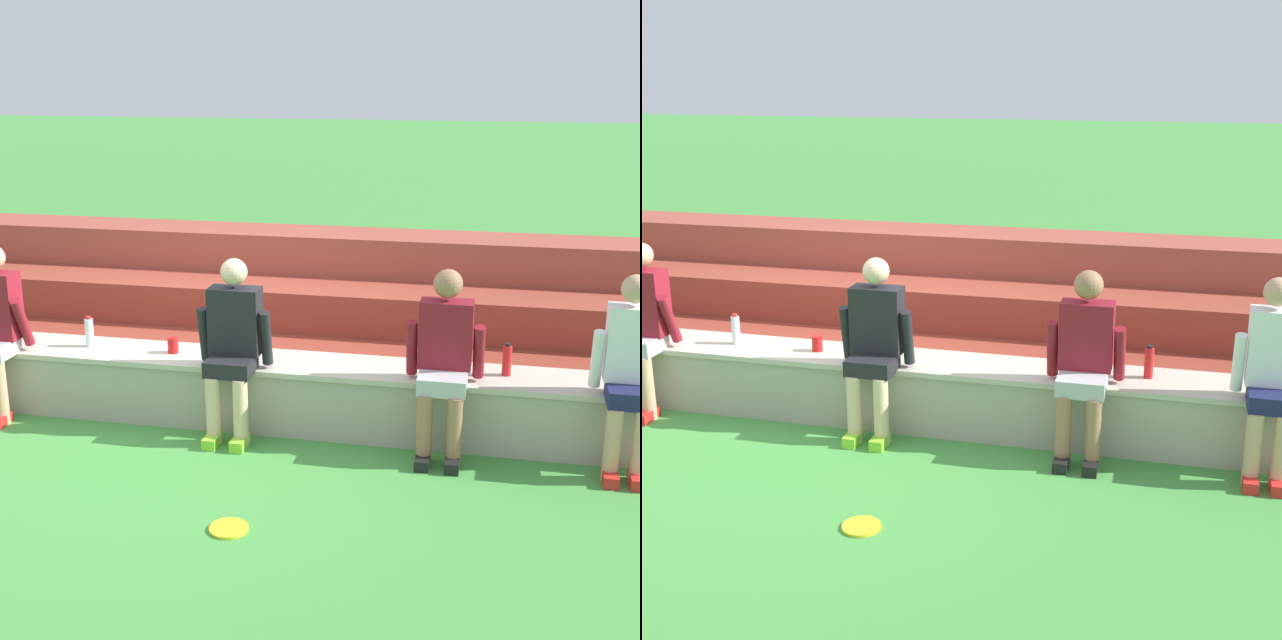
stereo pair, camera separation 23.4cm
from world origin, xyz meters
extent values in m
plane|color=#428E3D|center=(0.00, 0.00, 0.00)|extent=(80.00, 80.00, 0.00)
cube|color=#A8A08E|center=(0.00, 0.26, 0.26)|extent=(7.78, 0.52, 0.52)
cube|color=#BCB39F|center=(0.00, 0.26, 0.50)|extent=(7.82, 0.56, 0.04)
cube|color=maroon|center=(0.00, 1.03, 0.19)|extent=(11.17, 0.68, 0.38)
cube|color=brown|center=(0.00, 1.71, 0.38)|extent=(11.17, 0.68, 0.75)
cube|color=#9C4536|center=(0.00, 2.39, 0.57)|extent=(11.17, 0.68, 1.13)
cylinder|color=tan|center=(-1.34, -0.19, 0.26)|extent=(0.11, 0.11, 0.52)
cube|color=red|center=(-1.34, -0.23, 0.04)|extent=(0.10, 0.22, 0.08)
cube|color=#B2B2B7|center=(-1.43, -0.07, 0.57)|extent=(0.30, 0.30, 0.12)
cube|color=maroon|center=(-1.43, 0.03, 0.89)|extent=(0.33, 0.20, 0.53)
cylinder|color=maroon|center=(-1.22, 0.01, 0.77)|extent=(0.08, 0.23, 0.42)
cylinder|color=beige|center=(0.40, -0.19, 0.26)|extent=(0.11, 0.11, 0.52)
cylinder|color=beige|center=(0.61, -0.19, 0.26)|extent=(0.11, 0.11, 0.52)
cube|color=#8CD833|center=(0.40, -0.23, 0.04)|extent=(0.10, 0.22, 0.08)
cube|color=#8CD833|center=(0.61, -0.23, 0.04)|extent=(0.10, 0.22, 0.08)
cube|color=black|center=(0.50, -0.07, 0.57)|extent=(0.34, 0.30, 0.12)
cube|color=black|center=(0.50, 0.07, 0.88)|extent=(0.38, 0.20, 0.50)
sphere|color=beige|center=(0.50, 0.07, 1.25)|extent=(0.20, 0.20, 0.20)
cylinder|color=black|center=(0.26, 0.05, 0.77)|extent=(0.08, 0.15, 0.43)
cylinder|color=black|center=(0.74, 0.05, 0.77)|extent=(0.08, 0.16, 0.43)
cylinder|color=#996B4C|center=(1.95, -0.21, 0.26)|extent=(0.11, 0.11, 0.52)
cylinder|color=#996B4C|center=(2.15, -0.21, 0.26)|extent=(0.11, 0.11, 0.52)
cube|color=black|center=(1.95, -0.25, 0.04)|extent=(0.10, 0.22, 0.08)
cube|color=black|center=(2.15, -0.25, 0.04)|extent=(0.10, 0.22, 0.08)
cube|color=#B2B2B7|center=(2.05, -0.08, 0.57)|extent=(0.34, 0.32, 0.12)
cube|color=maroon|center=(2.05, 0.09, 0.87)|extent=(0.37, 0.20, 0.49)
sphere|color=#996B4C|center=(2.05, 0.09, 1.24)|extent=(0.21, 0.21, 0.21)
cylinder|color=maroon|center=(1.81, 0.07, 0.76)|extent=(0.08, 0.17, 0.43)
cylinder|color=maroon|center=(2.29, 0.07, 0.76)|extent=(0.08, 0.20, 0.42)
cylinder|color=tan|center=(3.20, -0.20, 0.26)|extent=(0.11, 0.11, 0.52)
cylinder|color=tan|center=(3.37, -0.20, 0.26)|extent=(0.11, 0.11, 0.52)
cube|color=red|center=(3.20, -0.24, 0.04)|extent=(0.10, 0.22, 0.08)
cube|color=red|center=(3.37, -0.24, 0.04)|extent=(0.10, 0.22, 0.08)
cube|color=#191E47|center=(3.29, -0.07, 0.57)|extent=(0.29, 0.31, 0.12)
cube|color=white|center=(3.29, 0.08, 0.89)|extent=(0.32, 0.20, 0.52)
sphere|color=tan|center=(3.29, 0.08, 1.27)|extent=(0.20, 0.20, 0.20)
cylinder|color=white|center=(3.08, 0.06, 0.77)|extent=(0.08, 0.16, 0.43)
cylinder|color=red|center=(2.48, 0.30, 0.63)|extent=(0.07, 0.07, 0.22)
cylinder|color=black|center=(2.48, 0.30, 0.76)|extent=(0.04, 0.04, 0.02)
cylinder|color=silver|center=(-0.80, 0.28, 0.64)|extent=(0.07, 0.07, 0.23)
cylinder|color=red|center=(-0.80, 0.28, 0.76)|extent=(0.04, 0.04, 0.02)
cylinder|color=red|center=(-0.08, 0.27, 0.58)|extent=(0.08, 0.08, 0.12)
cylinder|color=yellow|center=(0.89, -1.36, 0.01)|extent=(0.24, 0.24, 0.02)
camera|label=1|loc=(2.40, -5.74, 2.68)|focal=48.15mm
camera|label=2|loc=(2.63, -5.69, 2.68)|focal=48.15mm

